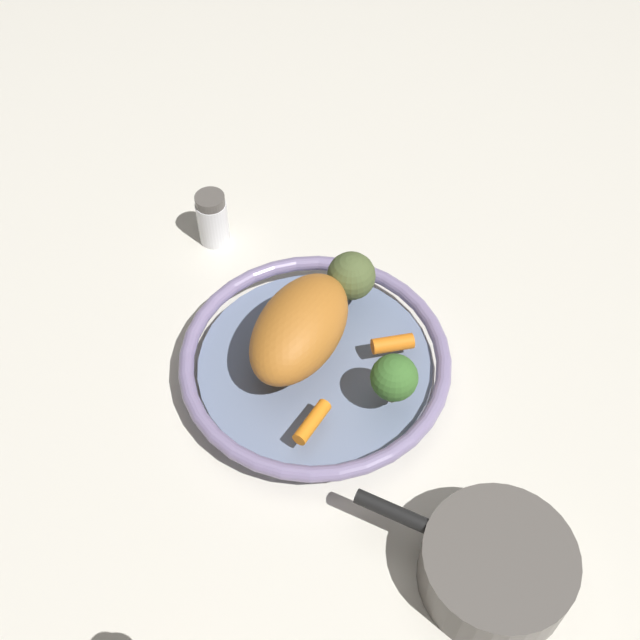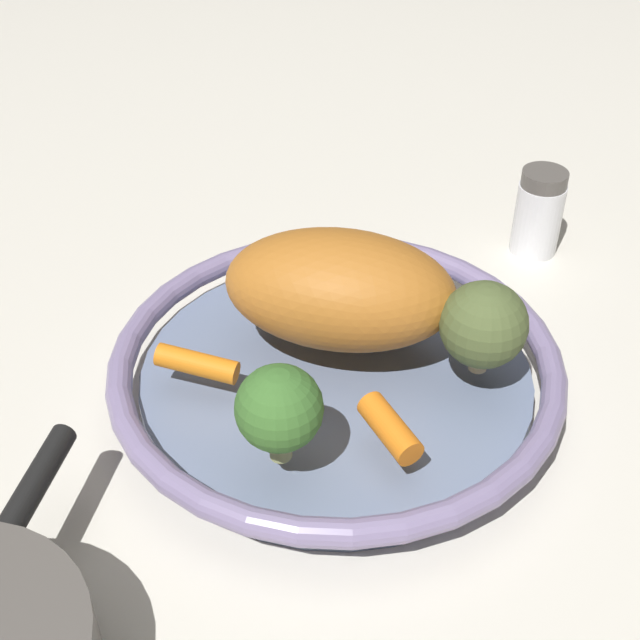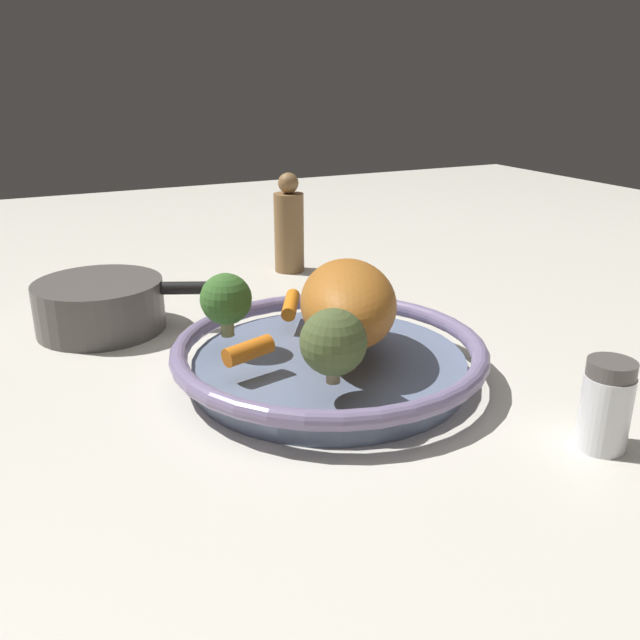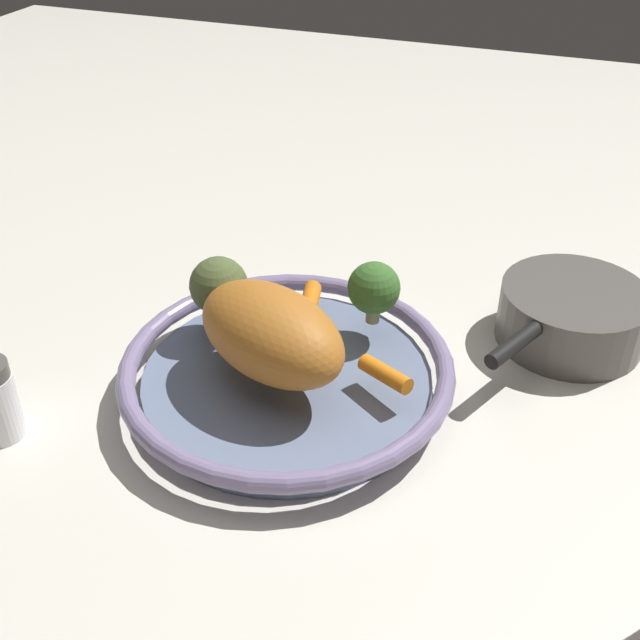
# 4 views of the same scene
# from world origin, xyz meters

# --- Properties ---
(ground_plane) EXTENTS (2.59, 2.59, 0.00)m
(ground_plane) POSITION_xyz_m (0.00, 0.00, 0.00)
(ground_plane) COLOR silver
(serving_bowl) EXTENTS (0.33, 0.33, 0.04)m
(serving_bowl) POSITION_xyz_m (0.00, 0.00, 0.02)
(serving_bowl) COLOR slate
(serving_bowl) RESTS_ON ground_plane
(roast_chicken_piece) EXTENTS (0.16, 0.19, 0.08)m
(roast_chicken_piece) POSITION_xyz_m (0.02, -0.01, 0.08)
(roast_chicken_piece) COLOR #B76B25
(roast_chicken_piece) RESTS_ON serving_bowl
(baby_carrot_near_rim) EXTENTS (0.04, 0.06, 0.02)m
(baby_carrot_near_rim) POSITION_xyz_m (0.00, 0.10, 0.05)
(baby_carrot_near_rim) COLOR orange
(baby_carrot_near_rim) RESTS_ON serving_bowl
(baby_carrot_center) EXTENTS (0.05, 0.03, 0.02)m
(baby_carrot_center) POSITION_xyz_m (-0.09, -0.01, 0.05)
(baby_carrot_center) COLOR orange
(baby_carrot_center) RESTS_ON serving_bowl
(broccoli_floret_large) EXTENTS (0.06, 0.06, 0.07)m
(broccoli_floret_large) POSITION_xyz_m (-0.04, -0.09, 0.08)
(broccoli_floret_large) COLOR tan
(broccoli_floret_large) RESTS_ON serving_bowl
(broccoli_floret_small) EXTENTS (0.05, 0.05, 0.07)m
(broccoli_floret_small) POSITION_xyz_m (-0.09, 0.06, 0.08)
(broccoli_floret_small) COLOR tan
(broccoli_floret_small) RESTS_ON serving_bowl
(salt_shaker) EXTENTS (0.04, 0.04, 0.08)m
(salt_shaker) POSITION_xyz_m (0.15, -0.23, 0.04)
(salt_shaker) COLOR white
(salt_shaker) RESTS_ON ground_plane
(pepper_mill) EXTENTS (0.05, 0.05, 0.16)m
(pepper_mill) POSITION_xyz_m (0.13, 0.39, 0.07)
(pepper_mill) COLOR olive
(pepper_mill) RESTS_ON ground_plane
(saucepan) EXTENTS (0.22, 0.16, 0.06)m
(saucepan) POSITION_xyz_m (-0.19, 0.25, 0.03)
(saucepan) COLOR #56514C
(saucepan) RESTS_ON ground_plane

